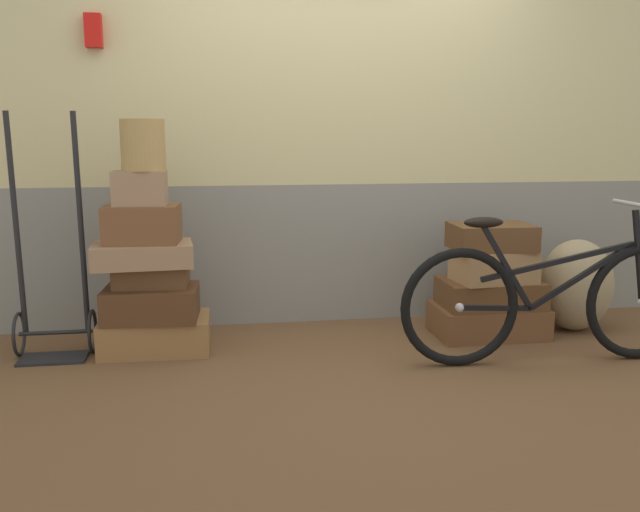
{
  "coord_description": "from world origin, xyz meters",
  "views": [
    {
      "loc": [
        -0.89,
        -3.87,
        1.29
      ],
      "look_at": [
        -0.25,
        0.12,
        0.57
      ],
      "focal_mm": 39.19,
      "sensor_mm": 36.0,
      "label": 1
    }
  ],
  "objects_px": {
    "suitcase_0": "(156,334)",
    "suitcase_5": "(140,188)",
    "luggage_trolley": "(53,297)",
    "bicycle": "(552,301)",
    "suitcase_3": "(143,255)",
    "suitcase_2": "(152,276)",
    "suitcase_4": "(142,224)",
    "suitcase_1": "(151,303)",
    "wicker_basket": "(143,145)",
    "burlap_sack": "(576,285)",
    "suitcase_6": "(488,320)",
    "suitcase_8": "(494,266)",
    "suitcase_9": "(491,237)",
    "suitcase_7": "(490,293)"
  },
  "relations": [
    {
      "from": "suitcase_5",
      "to": "bicycle",
      "type": "bearing_deg",
      "value": -10.64
    },
    {
      "from": "suitcase_0",
      "to": "wicker_basket",
      "type": "xyz_separation_m",
      "value": [
        -0.02,
        -0.03,
        1.12
      ]
    },
    {
      "from": "suitcase_9",
      "to": "suitcase_0",
      "type": "bearing_deg",
      "value": -178.06
    },
    {
      "from": "suitcase_8",
      "to": "wicker_basket",
      "type": "bearing_deg",
      "value": 174.31
    },
    {
      "from": "suitcase_3",
      "to": "suitcase_9",
      "type": "height_order",
      "value": "suitcase_9"
    },
    {
      "from": "burlap_sack",
      "to": "suitcase_4",
      "type": "bearing_deg",
      "value": -179.04
    },
    {
      "from": "suitcase_2",
      "to": "wicker_basket",
      "type": "bearing_deg",
      "value": -115.24
    },
    {
      "from": "suitcase_4",
      "to": "burlap_sack",
      "type": "bearing_deg",
      "value": 5.99
    },
    {
      "from": "suitcase_4",
      "to": "luggage_trolley",
      "type": "xyz_separation_m",
      "value": [
        -0.53,
        0.03,
        -0.42
      ]
    },
    {
      "from": "suitcase_3",
      "to": "bicycle",
      "type": "height_order",
      "value": "bicycle"
    },
    {
      "from": "suitcase_9",
      "to": "burlap_sack",
      "type": "distance_m",
      "value": 0.71
    },
    {
      "from": "suitcase_1",
      "to": "suitcase_6",
      "type": "height_order",
      "value": "suitcase_1"
    },
    {
      "from": "suitcase_3",
      "to": "suitcase_5",
      "type": "height_order",
      "value": "suitcase_5"
    },
    {
      "from": "suitcase_4",
      "to": "suitcase_9",
      "type": "height_order",
      "value": "suitcase_4"
    },
    {
      "from": "suitcase_1",
      "to": "suitcase_2",
      "type": "relative_size",
      "value": 1.27
    },
    {
      "from": "suitcase_1",
      "to": "suitcase_8",
      "type": "height_order",
      "value": "suitcase_8"
    },
    {
      "from": "suitcase_0",
      "to": "suitcase_5",
      "type": "bearing_deg",
      "value": -136.52
    },
    {
      "from": "suitcase_1",
      "to": "suitcase_4",
      "type": "distance_m",
      "value": 0.47
    },
    {
      "from": "suitcase_2",
      "to": "suitcase_3",
      "type": "distance_m",
      "value": 0.14
    },
    {
      "from": "suitcase_2",
      "to": "suitcase_4",
      "type": "height_order",
      "value": "suitcase_4"
    },
    {
      "from": "suitcase_9",
      "to": "luggage_trolley",
      "type": "distance_m",
      "value": 2.67
    },
    {
      "from": "suitcase_2",
      "to": "bicycle",
      "type": "bearing_deg",
      "value": -10.15
    },
    {
      "from": "wicker_basket",
      "to": "burlap_sack",
      "type": "distance_m",
      "value": 2.87
    },
    {
      "from": "suitcase_4",
      "to": "suitcase_7",
      "type": "bearing_deg",
      "value": 5.42
    },
    {
      "from": "suitcase_1",
      "to": "suitcase_8",
      "type": "relative_size",
      "value": 1.13
    },
    {
      "from": "suitcase_0",
      "to": "suitcase_2",
      "type": "distance_m",
      "value": 0.36
    },
    {
      "from": "suitcase_6",
      "to": "suitcase_7",
      "type": "distance_m",
      "value": 0.18
    },
    {
      "from": "suitcase_9",
      "to": "bicycle",
      "type": "bearing_deg",
      "value": -73.49
    },
    {
      "from": "suitcase_3",
      "to": "suitcase_2",
      "type": "bearing_deg",
      "value": 32.85
    },
    {
      "from": "suitcase_4",
      "to": "suitcase_7",
      "type": "height_order",
      "value": "suitcase_4"
    },
    {
      "from": "suitcase_2",
      "to": "suitcase_3",
      "type": "bearing_deg",
      "value": -139.44
    },
    {
      "from": "suitcase_3",
      "to": "suitcase_6",
      "type": "bearing_deg",
      "value": -2.66
    },
    {
      "from": "suitcase_2",
      "to": "suitcase_4",
      "type": "bearing_deg",
      "value": -148.72
    },
    {
      "from": "suitcase_5",
      "to": "suitcase_7",
      "type": "relative_size",
      "value": 0.48
    },
    {
      "from": "suitcase_2",
      "to": "suitcase_5",
      "type": "relative_size",
      "value": 1.43
    },
    {
      "from": "suitcase_6",
      "to": "suitcase_7",
      "type": "height_order",
      "value": "suitcase_7"
    },
    {
      "from": "suitcase_7",
      "to": "suitcase_0",
      "type": "bearing_deg",
      "value": -179.53
    },
    {
      "from": "suitcase_0",
      "to": "suitcase_2",
      "type": "relative_size",
      "value": 1.5
    },
    {
      "from": "luggage_trolley",
      "to": "suitcase_4",
      "type": "bearing_deg",
      "value": -3.56
    },
    {
      "from": "wicker_basket",
      "to": "burlap_sack",
      "type": "xyz_separation_m",
      "value": [
        2.72,
        0.05,
        -0.92
      ]
    },
    {
      "from": "suitcase_1",
      "to": "suitcase_4",
      "type": "relative_size",
      "value": 1.28
    },
    {
      "from": "suitcase_7",
      "to": "wicker_basket",
      "type": "height_order",
      "value": "wicker_basket"
    },
    {
      "from": "suitcase_6",
      "to": "suitcase_1",
      "type": "bearing_deg",
      "value": -179.09
    },
    {
      "from": "suitcase_0",
      "to": "suitcase_5",
      "type": "height_order",
      "value": "suitcase_5"
    },
    {
      "from": "luggage_trolley",
      "to": "bicycle",
      "type": "xyz_separation_m",
      "value": [
        2.79,
        -0.58,
        0.01
      ]
    },
    {
      "from": "wicker_basket",
      "to": "suitcase_5",
      "type": "bearing_deg",
      "value": -149.41
    },
    {
      "from": "suitcase_1",
      "to": "luggage_trolley",
      "type": "xyz_separation_m",
      "value": [
        -0.56,
        0.04,
        0.05
      ]
    },
    {
      "from": "suitcase_6",
      "to": "suitcase_8",
      "type": "height_order",
      "value": "suitcase_8"
    },
    {
      "from": "luggage_trolley",
      "to": "suitcase_1",
      "type": "bearing_deg",
      "value": -4.32
    },
    {
      "from": "burlap_sack",
      "to": "bicycle",
      "type": "relative_size",
      "value": 0.35
    }
  ]
}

